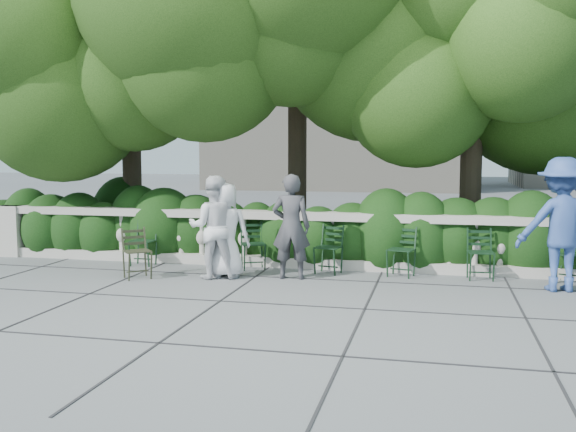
% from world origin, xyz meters
% --- Properties ---
extents(ground, '(90.00, 90.00, 0.00)m').
position_xyz_m(ground, '(0.00, 0.00, 0.00)').
color(ground, '#53565B').
rests_on(ground, ground).
extents(balustrade, '(12.00, 0.44, 1.00)m').
position_xyz_m(balustrade, '(0.00, 1.80, 0.49)').
color(balustrade, '#9E998E').
rests_on(balustrade, ground).
extents(shrub_hedge, '(15.00, 2.60, 1.70)m').
position_xyz_m(shrub_hedge, '(0.00, 3.00, 0.00)').
color(shrub_hedge, black).
rests_on(shrub_hedge, ground).
extents(tree_canopy, '(15.04, 6.52, 6.78)m').
position_xyz_m(tree_canopy, '(0.69, 3.19, 3.96)').
color(tree_canopy, '#3F3023').
rests_on(tree_canopy, ground).
extents(chair_a, '(0.44, 0.48, 0.84)m').
position_xyz_m(chair_a, '(-2.78, 1.19, 0.00)').
color(chair_a, black).
rests_on(chair_a, ground).
extents(chair_b, '(0.60, 0.62, 0.84)m').
position_xyz_m(chair_b, '(-0.67, 1.31, 0.00)').
color(chair_b, black).
rests_on(chair_b, ground).
extents(chair_c, '(0.55, 0.58, 0.84)m').
position_xyz_m(chair_c, '(1.80, 1.21, 0.00)').
color(chair_c, black).
rests_on(chair_c, ground).
extents(chair_d, '(0.54, 0.57, 0.84)m').
position_xyz_m(chair_d, '(0.59, 1.20, 0.00)').
color(chair_d, black).
rests_on(chair_d, ground).
extents(chair_e, '(0.58, 0.61, 0.84)m').
position_xyz_m(chair_e, '(4.43, 1.32, 0.00)').
color(chair_e, black).
rests_on(chair_e, ground).
extents(chair_f, '(0.48, 0.52, 0.84)m').
position_xyz_m(chair_f, '(3.11, 1.24, 0.00)').
color(chair_f, black).
rests_on(chair_f, ground).
extents(chair_weathered, '(0.65, 0.65, 0.84)m').
position_xyz_m(chair_weathered, '(-2.24, 0.11, 0.00)').
color(chair_weathered, black).
rests_on(chair_weathered, ground).
extents(person_businessman, '(0.79, 0.54, 1.56)m').
position_xyz_m(person_businessman, '(-0.96, 0.64, 0.78)').
color(person_businessman, silver).
rests_on(person_businessman, ground).
extents(person_woman_grey, '(0.66, 0.48, 1.71)m').
position_xyz_m(person_woman_grey, '(0.10, 0.77, 0.85)').
color(person_woman_grey, '#39393D').
rests_on(person_woman_grey, ground).
extents(person_casual_man, '(0.95, 0.83, 1.67)m').
position_xyz_m(person_casual_man, '(-1.14, 0.55, 0.84)').
color(person_casual_man, silver).
rests_on(person_casual_man, ground).
extents(person_older_blue, '(1.38, 0.93, 1.98)m').
position_xyz_m(person_older_blue, '(4.19, 0.81, 0.99)').
color(person_older_blue, '#2F4B8D').
rests_on(person_older_blue, ground).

